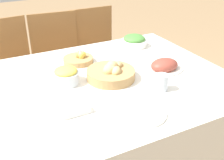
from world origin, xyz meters
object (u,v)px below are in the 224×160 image
pineapple_bowl (66,75)px  knife (166,106)px  egg_basket (79,59)px  drinking_cup (162,82)px  dinner_plate (142,113)px  green_salad_bowl (134,41)px  spoon (171,105)px  ham_platter (164,66)px  chair_far_center (59,61)px  chair_far_left (11,70)px  chair_far_right (97,54)px  bread_basket (112,73)px  butter_dish (75,110)px  fork (115,122)px

pineapple_bowl → knife: bearing=-51.9°
egg_basket → drinking_cup: 0.61m
dinner_plate → knife: (0.14, 0.00, -0.00)m
green_salad_bowl → spoon: (-0.26, -0.79, -0.04)m
ham_platter → pineapple_bowl: 0.61m
knife → green_salad_bowl: bearing=65.6°
chair_far_center → egg_basket: bearing=-88.6°
chair_far_left → chair_far_right: size_ratio=1.00×
spoon → chair_far_right: bearing=86.1°
pineapple_bowl → bread_basket: bearing=-15.4°
bread_basket → butter_dish: bearing=-143.6°
egg_basket → butter_dish: size_ratio=1.42×
fork → butter_dish: 0.21m
egg_basket → spoon: egg_basket is taller
chair_far_center → spoon: (0.18, -1.33, 0.25)m
ham_platter → knife: size_ratio=1.55×
fork → drinking_cup: bearing=17.7°
spoon → butter_dish: 0.48m
chair_far_right → chair_far_left: bearing=-179.7°
egg_basket → drinking_cup: size_ratio=2.12×
egg_basket → fork: bearing=-97.6°
egg_basket → fork: size_ratio=1.10×
pineapple_bowl → fork: 0.47m
chair_far_right → pineapple_bowl: 1.09m
chair_far_right → fork: (-0.51, -1.33, 0.25)m
egg_basket → ham_platter: bearing=-39.0°
chair_far_center → spoon: bearing=-77.3°
chair_far_center → chair_far_left: bearing=-175.1°
chair_far_right → bread_basket: 1.04m
green_salad_bowl → fork: size_ratio=1.07×
chair_far_left → butter_dish: chair_far_left is taller
chair_far_right → fork: chair_far_right is taller
chair_far_left → butter_dish: bearing=-88.9°
spoon → dinner_plate: bearing=-175.7°
egg_basket → drinking_cup: (0.27, -0.55, 0.02)m
bread_basket → chair_far_right: bearing=70.8°
chair_far_center → butter_dish: 1.24m
pineapple_bowl → spoon: 0.60m
egg_basket → fork: (-0.09, -0.70, -0.02)m
butter_dish → pineapple_bowl: bearing=78.6°
spoon → ham_platter: bearing=63.0°
egg_basket → knife: bearing=-74.5°
spoon → butter_dish: size_ratio=1.29×
fork → chair_far_right: bearing=64.8°
chair_far_center → egg_basket: chair_far_center is taller
chair_far_center → pineapple_bowl: chair_far_center is taller
green_salad_bowl → fork: green_salad_bowl is taller
pineapple_bowl → green_salad_bowl: 0.73m
chair_far_left → butter_dish: size_ratio=6.47×
knife → chair_far_center: bearing=92.3°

